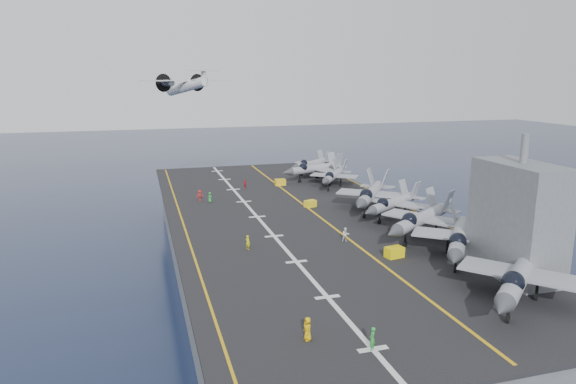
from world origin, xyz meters
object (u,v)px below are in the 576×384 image
object	(u,v)px
island_superstructure	(519,206)
tow_cart_a	(394,252)
fighter_jet_0	(520,274)
transport_plane	(187,86)

from	to	relation	value
island_superstructure	tow_cart_a	bearing A→B (deg)	139.18
island_superstructure	fighter_jet_0	distance (m)	8.86
fighter_jet_0	island_superstructure	bearing A→B (deg)	53.77
fighter_jet_0	transport_plane	xyz separation A→B (m)	(-20.25, 99.10, 15.31)
island_superstructure	tow_cart_a	size ratio (longest dim) A/B	6.65
island_superstructure	transport_plane	world-z (taller)	transport_plane
fighter_jet_0	transport_plane	bearing A→B (deg)	101.55
transport_plane	fighter_jet_0	bearing A→B (deg)	-78.45
tow_cart_a	transport_plane	distance (m)	87.84
fighter_jet_0	tow_cart_a	world-z (taller)	fighter_jet_0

